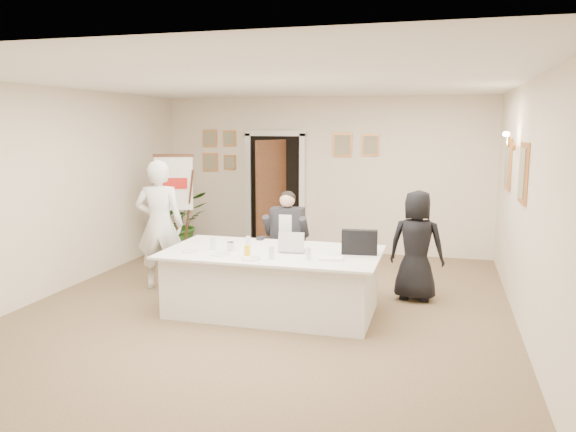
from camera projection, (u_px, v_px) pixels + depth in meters
The scene contains 28 objects.
floor at pixel (265, 309), 7.08m from camera, with size 7.00×7.00×0.00m, color brown.
ceiling at pixel (264, 82), 6.64m from camera, with size 6.00×7.00×0.02m, color white.
wall_back at pixel (323, 175), 10.19m from camera, with size 6.00×0.10×2.80m, color beige.
wall_front at pixel (95, 268), 3.53m from camera, with size 6.00×0.10×2.80m, color beige.
wall_left at pixel (55, 191), 7.64m from camera, with size 0.10×7.00×2.80m, color beige.
wall_right at pixel (528, 208), 6.07m from camera, with size 0.10×7.00×2.80m, color beige.
doorway at pixel (274, 194), 10.31m from camera, with size 1.14×0.86×2.20m.
pictures_back_wall at pixel (281, 150), 10.30m from camera, with size 3.40×0.06×0.80m, color #C37D42, non-canonical shape.
pictures_right_wall at pixel (514, 168), 7.17m from camera, with size 0.06×2.20×0.80m, color #C37D42, non-canonical shape.
wall_sconce at pixel (510, 140), 7.13m from camera, with size 0.20×0.30×0.24m, color #B07838, non-canonical shape.
conference_table at pixel (272, 281), 6.90m from camera, with size 2.62×1.40×0.78m.
seated_man at pixel (287, 240), 7.81m from camera, with size 0.61×0.65×1.41m, color black, non-canonical shape.
flip_chart at pixel (175, 214), 9.37m from camera, with size 0.65×0.50×1.79m.
standing_man at pixel (160, 225), 7.86m from camera, with size 0.67×0.44×1.82m, color silver.
standing_woman at pixel (417, 246), 7.35m from camera, with size 0.72×0.47×1.47m, color black.
potted_palm at pixel (178, 223), 10.01m from camera, with size 1.04×0.90×1.15m, color #27551C.
laptop at pixel (293, 240), 6.81m from camera, with size 0.31×0.34×0.28m, color #B7BABC, non-canonical shape.
laptop_bag at pixel (360, 242), 6.64m from camera, with size 0.42×0.12×0.29m, color black.
paper_stack at pixel (331, 258), 6.39m from camera, with size 0.27×0.19×0.03m, color white.
plate_left at pixel (190, 251), 6.79m from camera, with size 0.20×0.20×0.01m, color white.
plate_mid at pixel (220, 254), 6.64m from camera, with size 0.24×0.24×0.01m, color white.
plate_near at pixel (251, 259), 6.42m from camera, with size 0.23×0.23×0.01m, color white.
glass_a at pixel (213, 244), 6.92m from camera, with size 0.07×0.07×0.14m, color silver.
glass_b at pixel (272, 253), 6.43m from camera, with size 0.06×0.06×0.14m, color silver.
glass_c at pixel (308, 254), 6.39m from camera, with size 0.06×0.06×0.14m, color silver.
glass_d at pixel (248, 242), 7.05m from camera, with size 0.06×0.06×0.14m, color silver.
oj_glass at pixel (247, 251), 6.56m from camera, with size 0.07×0.07×0.13m, color yellow.
steel_jug at pixel (231, 246), 6.84m from camera, with size 0.10×0.10×0.11m, color silver.
Camera 1 is at (2.08, -6.48, 2.28)m, focal length 35.00 mm.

